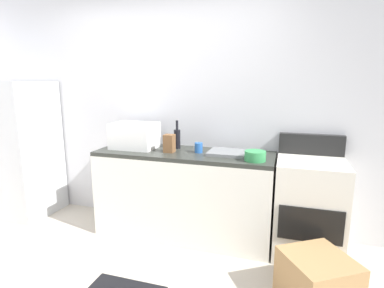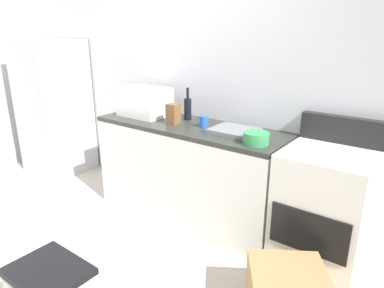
{
  "view_description": "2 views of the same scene",
  "coord_description": "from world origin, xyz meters",
  "px_view_note": "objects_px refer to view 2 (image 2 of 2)",
  "views": [
    {
      "loc": [
        1.28,
        -1.65,
        1.6
      ],
      "look_at": [
        0.5,
        0.85,
        1.06
      ],
      "focal_mm": 28.47,
      "sensor_mm": 36.0,
      "label": 1
    },
    {
      "loc": [
        2.09,
        -1.14,
        1.69
      ],
      "look_at": [
        0.69,
        0.72,
        0.92
      ],
      "focal_mm": 32.06,
      "sensor_mm": 36.0,
      "label": 2
    }
  ],
  "objects_px": {
    "stove_oven": "(323,208)",
    "mixing_bowl": "(256,138)",
    "wine_bottle": "(188,108)",
    "microwave": "(145,102)",
    "knife_block": "(173,114)",
    "coffee_mug": "(204,122)",
    "refrigerator": "(54,107)"
  },
  "relations": [
    {
      "from": "stove_oven",
      "to": "microwave",
      "type": "height_order",
      "value": "microwave"
    },
    {
      "from": "stove_oven",
      "to": "wine_bottle",
      "type": "height_order",
      "value": "wine_bottle"
    },
    {
      "from": "mixing_bowl",
      "to": "microwave",
      "type": "bearing_deg",
      "value": 172.64
    },
    {
      "from": "stove_oven",
      "to": "knife_block",
      "type": "xyz_separation_m",
      "value": [
        -1.35,
        -0.06,
        0.52
      ]
    },
    {
      "from": "refrigerator",
      "to": "knife_block",
      "type": "height_order",
      "value": "refrigerator"
    },
    {
      "from": "stove_oven",
      "to": "microwave",
      "type": "distance_m",
      "value": 1.87
    },
    {
      "from": "wine_bottle",
      "to": "coffee_mug",
      "type": "bearing_deg",
      "value": -24.57
    },
    {
      "from": "coffee_mug",
      "to": "mixing_bowl",
      "type": "height_order",
      "value": "coffee_mug"
    },
    {
      "from": "coffee_mug",
      "to": "mixing_bowl",
      "type": "bearing_deg",
      "value": -15.3
    },
    {
      "from": "refrigerator",
      "to": "microwave",
      "type": "distance_m",
      "value": 1.51
    },
    {
      "from": "coffee_mug",
      "to": "mixing_bowl",
      "type": "distance_m",
      "value": 0.6
    },
    {
      "from": "stove_oven",
      "to": "wine_bottle",
      "type": "bearing_deg",
      "value": 174.48
    },
    {
      "from": "coffee_mug",
      "to": "knife_block",
      "type": "xyz_separation_m",
      "value": [
        -0.29,
        -0.07,
        0.04
      ]
    },
    {
      "from": "wine_bottle",
      "to": "mixing_bowl",
      "type": "distance_m",
      "value": 0.9
    },
    {
      "from": "wine_bottle",
      "to": "coffee_mug",
      "type": "xyz_separation_m",
      "value": [
        0.27,
        -0.13,
        -0.06
      ]
    },
    {
      "from": "stove_oven",
      "to": "microwave",
      "type": "relative_size",
      "value": 2.39
    },
    {
      "from": "mixing_bowl",
      "to": "knife_block",
      "type": "bearing_deg",
      "value": 174.1
    },
    {
      "from": "stove_oven",
      "to": "coffee_mug",
      "type": "height_order",
      "value": "stove_oven"
    },
    {
      "from": "microwave",
      "to": "knife_block",
      "type": "relative_size",
      "value": 2.56
    },
    {
      "from": "refrigerator",
      "to": "knife_block",
      "type": "xyz_separation_m",
      "value": [
        1.92,
        -0.01,
        0.19
      ]
    },
    {
      "from": "knife_block",
      "to": "mixing_bowl",
      "type": "xyz_separation_m",
      "value": [
        0.86,
        -0.09,
        -0.04
      ]
    },
    {
      "from": "stove_oven",
      "to": "knife_block",
      "type": "bearing_deg",
      "value": -177.29
    },
    {
      "from": "stove_oven",
      "to": "coffee_mug",
      "type": "relative_size",
      "value": 11.0
    },
    {
      "from": "stove_oven",
      "to": "refrigerator",
      "type": "bearing_deg",
      "value": -179.03
    },
    {
      "from": "stove_oven",
      "to": "mixing_bowl",
      "type": "distance_m",
      "value": 0.7
    },
    {
      "from": "refrigerator",
      "to": "microwave",
      "type": "relative_size",
      "value": 3.48
    },
    {
      "from": "knife_block",
      "to": "mixing_bowl",
      "type": "height_order",
      "value": "knife_block"
    },
    {
      "from": "refrigerator",
      "to": "mixing_bowl",
      "type": "bearing_deg",
      "value": -2.02
    },
    {
      "from": "wine_bottle",
      "to": "microwave",
      "type": "bearing_deg",
      "value": -165.28
    },
    {
      "from": "wine_bottle",
      "to": "mixing_bowl",
      "type": "xyz_separation_m",
      "value": [
        0.85,
        -0.28,
        -0.06
      ]
    },
    {
      "from": "microwave",
      "to": "coffee_mug",
      "type": "bearing_deg",
      "value": -0.75
    },
    {
      "from": "stove_oven",
      "to": "wine_bottle",
      "type": "distance_m",
      "value": 1.45
    }
  ]
}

